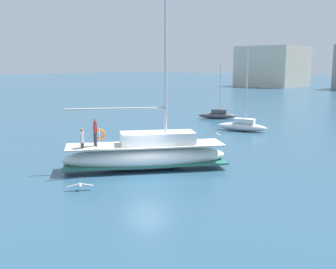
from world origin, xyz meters
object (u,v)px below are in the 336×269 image
object	(u,v)px
moored_catamaran	(217,114)
seagull	(80,185)
main_sailboat	(147,154)
mooring_buoy	(143,142)
moored_sloop_near	(242,125)

from	to	relation	value
moored_catamaran	seagull	xyz separation A→B (m)	(10.21, -26.64, -0.20)
main_sailboat	mooring_buoy	bearing A→B (deg)	136.54
mooring_buoy	moored_sloop_near	bearing A→B (deg)	78.07
moored_sloop_near	moored_catamaran	distance (m)	8.71
main_sailboat	moored_catamaran	distance (m)	23.53
mooring_buoy	seagull	bearing A→B (deg)	-60.40
main_sailboat	mooring_buoy	world-z (taller)	main_sailboat
main_sailboat	mooring_buoy	size ratio (longest dim) A/B	13.61
moored_sloop_near	seagull	size ratio (longest dim) A/B	6.89
mooring_buoy	main_sailboat	bearing A→B (deg)	-43.46
main_sailboat	moored_sloop_near	xyz separation A→B (m)	(-3.09, 15.78, -0.37)
moored_catamaran	seagull	bearing A→B (deg)	-69.03
main_sailboat	seagull	world-z (taller)	main_sailboat
main_sailboat	seagull	size ratio (longest dim) A/B	10.98
main_sailboat	mooring_buoy	distance (m)	7.40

